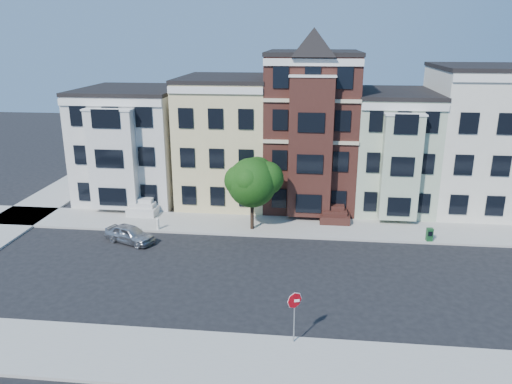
# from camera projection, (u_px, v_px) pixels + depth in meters

# --- Properties ---
(ground) EXTENTS (120.00, 120.00, 0.00)m
(ground) POSITION_uv_depth(u_px,v_px,m) (306.00, 280.00, 28.72)
(ground) COLOR black
(far_sidewalk) EXTENTS (60.00, 4.00, 0.15)m
(far_sidewalk) POSITION_uv_depth(u_px,v_px,m) (308.00, 228.00, 36.28)
(far_sidewalk) COLOR #9E9B93
(far_sidewalk) RESTS_ON ground
(near_sidewalk) EXTENTS (60.00, 4.00, 0.15)m
(near_sidewalk) POSITION_uv_depth(u_px,v_px,m) (303.00, 366.00, 21.11)
(near_sidewalk) COLOR #9E9B93
(near_sidewalk) RESTS_ON ground
(house_white) EXTENTS (8.00, 9.00, 9.00)m
(house_white) POSITION_uv_depth(u_px,v_px,m) (134.00, 145.00, 42.68)
(house_white) COLOR silver
(house_white) RESTS_ON ground
(house_yellow) EXTENTS (7.00, 9.00, 10.00)m
(house_yellow) POSITION_uv_depth(u_px,v_px,m) (226.00, 141.00, 41.69)
(house_yellow) COLOR #D8C48A
(house_yellow) RESTS_ON ground
(house_brown) EXTENTS (7.00, 9.00, 12.00)m
(house_brown) POSITION_uv_depth(u_px,v_px,m) (311.00, 131.00, 40.66)
(house_brown) COLOR #391A14
(house_brown) RESTS_ON ground
(house_green) EXTENTS (6.00, 9.00, 9.00)m
(house_green) POSITION_uv_depth(u_px,v_px,m) (391.00, 151.00, 40.43)
(house_green) COLOR #A7B89A
(house_green) RESTS_ON ground
(house_cream) EXTENTS (8.00, 9.00, 11.00)m
(house_cream) POSITION_uv_depth(u_px,v_px,m) (482.00, 141.00, 39.40)
(house_cream) COLOR silver
(house_cream) RESTS_ON ground
(street_tree) EXTENTS (6.62, 6.62, 6.43)m
(street_tree) POSITION_uv_depth(u_px,v_px,m) (252.00, 186.00, 34.93)
(street_tree) COLOR #1F5114
(street_tree) RESTS_ON far_sidewalk
(parked_car) EXTENTS (3.89, 2.70, 1.23)m
(parked_car) POSITION_uv_depth(u_px,v_px,m) (130.00, 234.00, 33.71)
(parked_car) COLOR #A8AAB1
(parked_car) RESTS_ON ground
(newspaper_box) EXTENTS (0.44, 0.40, 0.89)m
(newspaper_box) POSITION_uv_depth(u_px,v_px,m) (430.00, 235.00, 33.65)
(newspaper_box) COLOR #1A4E26
(newspaper_box) RESTS_ON far_sidewalk
(fire_hydrant) EXTENTS (0.30, 0.30, 0.68)m
(fire_hydrant) POSITION_uv_depth(u_px,v_px,m) (158.00, 225.00, 35.66)
(fire_hydrant) COLOR silver
(fire_hydrant) RESTS_ON far_sidewalk
(stop_sign) EXTENTS (0.78, 0.30, 2.82)m
(stop_sign) POSITION_uv_depth(u_px,v_px,m) (294.00, 314.00, 22.24)
(stop_sign) COLOR #AC020C
(stop_sign) RESTS_ON near_sidewalk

